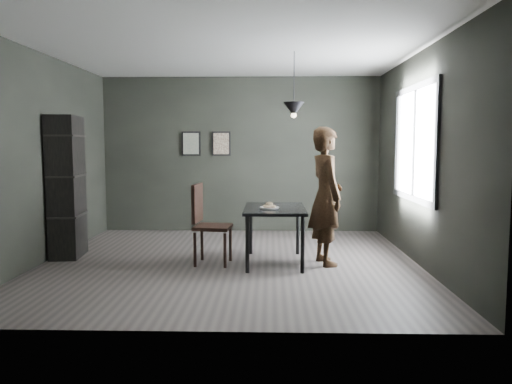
{
  "coord_description": "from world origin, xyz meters",
  "views": [
    {
      "loc": [
        0.54,
        -6.58,
        1.58
      ],
      "look_at": [
        0.35,
        0.05,
        0.95
      ],
      "focal_mm": 35.0,
      "sensor_mm": 36.0,
      "label": 1
    }
  ],
  "objects_px": {
    "shelf_unit": "(67,187)",
    "pendant_lamp": "(294,109)",
    "cafe_table": "(275,213)",
    "woman": "(326,196)",
    "white_plate": "(269,208)",
    "wood_chair": "(206,219)"
  },
  "relations": [
    {
      "from": "shelf_unit",
      "to": "pendant_lamp",
      "type": "distance_m",
      "value": 3.35
    },
    {
      "from": "wood_chair",
      "to": "pendant_lamp",
      "type": "xyz_separation_m",
      "value": [
        1.16,
        0.17,
        1.44
      ]
    },
    {
      "from": "white_plate",
      "to": "wood_chair",
      "type": "distance_m",
      "value": 0.86
    },
    {
      "from": "pendant_lamp",
      "to": "white_plate",
      "type": "bearing_deg",
      "value": -143.78
    },
    {
      "from": "cafe_table",
      "to": "pendant_lamp",
      "type": "xyz_separation_m",
      "value": [
        0.25,
        0.1,
        1.38
      ]
    },
    {
      "from": "cafe_table",
      "to": "woman",
      "type": "height_order",
      "value": "woman"
    },
    {
      "from": "woman",
      "to": "wood_chair",
      "type": "xyz_separation_m",
      "value": [
        -1.59,
        -0.04,
        -0.3
      ]
    },
    {
      "from": "woman",
      "to": "wood_chair",
      "type": "bearing_deg",
      "value": 77.31
    },
    {
      "from": "cafe_table",
      "to": "white_plate",
      "type": "height_order",
      "value": "white_plate"
    },
    {
      "from": "white_plate",
      "to": "shelf_unit",
      "type": "xyz_separation_m",
      "value": [
        -2.85,
        0.44,
        0.23
      ]
    },
    {
      "from": "cafe_table",
      "to": "woman",
      "type": "xyz_separation_m",
      "value": [
        0.68,
        -0.03,
        0.24
      ]
    },
    {
      "from": "white_plate",
      "to": "pendant_lamp",
      "type": "height_order",
      "value": "pendant_lamp"
    },
    {
      "from": "wood_chair",
      "to": "shelf_unit",
      "type": "xyz_separation_m",
      "value": [
        -2.01,
        0.38,
        0.38
      ]
    },
    {
      "from": "cafe_table",
      "to": "wood_chair",
      "type": "distance_m",
      "value": 0.92
    },
    {
      "from": "woman",
      "to": "pendant_lamp",
      "type": "relative_size",
      "value": 2.1
    },
    {
      "from": "white_plate",
      "to": "shelf_unit",
      "type": "relative_size",
      "value": 0.12
    },
    {
      "from": "wood_chair",
      "to": "shelf_unit",
      "type": "distance_m",
      "value": 2.08
    },
    {
      "from": "cafe_table",
      "to": "woman",
      "type": "relative_size",
      "value": 0.66
    },
    {
      "from": "shelf_unit",
      "to": "pendant_lamp",
      "type": "bearing_deg",
      "value": -10.3
    },
    {
      "from": "white_plate",
      "to": "woman",
      "type": "xyz_separation_m",
      "value": [
        0.75,
        0.1,
        0.15
      ]
    },
    {
      "from": "wood_chair",
      "to": "shelf_unit",
      "type": "relative_size",
      "value": 0.54
    },
    {
      "from": "wood_chair",
      "to": "pendant_lamp",
      "type": "height_order",
      "value": "pendant_lamp"
    }
  ]
}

